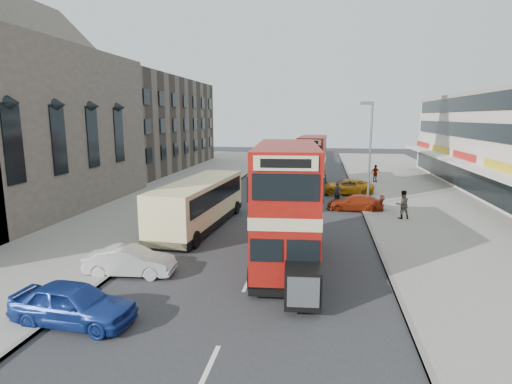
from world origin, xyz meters
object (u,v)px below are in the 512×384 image
Objects in this scene: car_left_near at (74,303)px; pedestrian_far at (375,173)px; street_lamp at (369,146)px; car_right_b at (346,187)px; bus_main at (286,204)px; coach at (199,202)px; cyclist at (337,199)px; car_right_a at (355,203)px; pedestrian_near at (402,204)px; bus_second at (312,162)px; car_left_front at (130,261)px.

pedestrian_far reaches higher than car_left_near.
car_right_b is at bearing 104.17° from street_lamp.
coach is at bearing -47.24° from bus_main.
bus_main is at bearing -129.45° from pedestrian_far.
car_left_near is at bearing -110.13° from cyclist.
bus_main is at bearing -38.96° from coach.
car_right_b is 2.76× the size of pedestrian_far.
car_right_a is 2.11× the size of pedestrian_near.
car_left_near is (-0.58, -12.64, -0.92)m from coach.
car_left_front is (-7.36, -24.56, -1.94)m from bus_second.
pedestrian_far is at bearing -147.06° from bus_second.
car_right_a is 6.62m from car_right_b.
bus_main is 1.12× the size of bus_second.
cyclist is (-0.92, -5.27, -0.07)m from car_right_b.
pedestrian_near is (7.08, 9.50, -1.79)m from bus_main.
pedestrian_far is (3.45, 7.14, 0.36)m from car_right_b.
car_left_near is at bearing -136.66° from pedestrian_far.
pedestrian_far is at bearing 150.22° from car_right_b.
cyclist is (8.91, 7.82, -1.04)m from coach.
bus_main is at bearing 90.87° from bus_second.
bus_main is 8.34m from coach.
bus_main reaches higher than cyclist.
bus_second is 2.17× the size of car_right_a.
bus_second is at bearing 71.71° from coach.
bus_main is 21.96m from bus_second.
car_right_b is (-1.34, 5.31, -4.10)m from street_lamp.
bus_second is 4.58× the size of pedestrian_near.
bus_second reaches higher than pedestrian_far.
pedestrian_far is (6.61, 3.89, -1.54)m from bus_second.
pedestrian_far is at bearing -19.15° from car_left_near.
car_right_a is (10.90, 14.70, -0.04)m from car_left_front.
pedestrian_near is (3.29, -9.20, 0.45)m from car_right_b.
street_lamp is 4.74m from cyclist.
cyclist is at bearing -130.26° from car_right_a.
coach is at bearing -40.93° from car_right_b.
street_lamp is at bearing -115.37° from bus_main.
pedestrian_near is (2.92, -2.59, 0.53)m from car_right_a.
bus_second is 25.71m from car_left_front.
car_right_a is at bearing -113.39° from bus_main.
pedestrian_near is (13.13, 3.89, -0.52)m from coach.
coach is at bearing -51.81° from car_right_a.
car_left_near is at bearing 176.84° from car_left_front.
street_lamp is 5.68m from pedestrian_near.
street_lamp is at bearing 10.16° from car_right_b.
coach is 2.73× the size of car_left_front.
cyclist reaches higher than car_right_b.
bus_main is 12.99m from car_right_a.
street_lamp is 0.90× the size of bus_second.
pedestrian_near is (6.46, -12.45, -1.45)m from bus_second.
bus_second is 14.10m from pedestrian_near.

